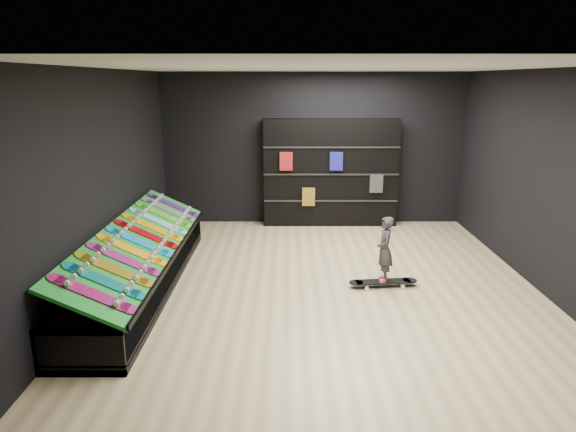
{
  "coord_description": "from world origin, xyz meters",
  "views": [
    {
      "loc": [
        -0.51,
        -6.74,
        2.85
      ],
      "look_at": [
        -0.5,
        0.2,
        1.0
      ],
      "focal_mm": 32.0,
      "sensor_mm": 36.0,
      "label": 1
    }
  ],
  "objects_px": {
    "floor_skateboard": "(383,284)",
    "child": "(384,262)",
    "display_rack": "(142,271)",
    "back_shelving": "(330,173)"
  },
  "relations": [
    {
      "from": "display_rack",
      "to": "child",
      "type": "distance_m",
      "value": 3.4
    },
    {
      "from": "back_shelving",
      "to": "child",
      "type": "bearing_deg",
      "value": -81.27
    },
    {
      "from": "floor_skateboard",
      "to": "child",
      "type": "xyz_separation_m",
      "value": [
        0.0,
        0.0,
        0.33
      ]
    },
    {
      "from": "display_rack",
      "to": "floor_skateboard",
      "type": "relative_size",
      "value": 4.59
    },
    {
      "from": "display_rack",
      "to": "back_shelving",
      "type": "distance_m",
      "value": 4.48
    },
    {
      "from": "back_shelving",
      "to": "child",
      "type": "height_order",
      "value": "back_shelving"
    },
    {
      "from": "floor_skateboard",
      "to": "back_shelving",
      "type": "bearing_deg",
      "value": 92.58
    },
    {
      "from": "display_rack",
      "to": "child",
      "type": "height_order",
      "value": "child"
    },
    {
      "from": "display_rack",
      "to": "floor_skateboard",
      "type": "bearing_deg",
      "value": 0.72
    },
    {
      "from": "display_rack",
      "to": "floor_skateboard",
      "type": "xyz_separation_m",
      "value": [
        3.4,
        0.04,
        -0.2
      ]
    }
  ]
}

